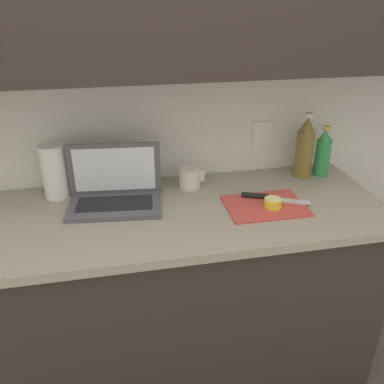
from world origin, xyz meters
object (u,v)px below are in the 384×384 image
laptop (115,191)px  knife (264,197)px  paper_towel_roll (55,171)px  bottle_oil_tall (323,153)px  measuring_cup (190,178)px  cutting_board (265,206)px  bottle_green_soda (305,148)px  lemon_half_cut (273,203)px

laptop → knife: bearing=-3.3°
knife → paper_towel_roll: (-0.83, 0.22, 0.10)m
bottle_oil_tall → measuring_cup: bottle_oil_tall is taller
paper_towel_roll → bottle_oil_tall: bearing=-0.6°
cutting_board → bottle_green_soda: size_ratio=1.05×
bottle_oil_tall → knife: bearing=-150.4°
laptop → measuring_cup: (0.33, 0.09, -0.01)m
knife → lemon_half_cut: bearing=-57.6°
lemon_half_cut → bottle_oil_tall: (0.35, 0.28, 0.08)m
laptop → cutting_board: size_ratio=1.24×
lemon_half_cut → bottle_green_soda: 0.39m
knife → laptop: bearing=-165.4°
measuring_cup → paper_towel_roll: 0.57m
cutting_board → bottle_green_soda: bearing=42.8°
knife → measuring_cup: size_ratio=2.33×
cutting_board → bottle_oil_tall: size_ratio=1.34×
lemon_half_cut → paper_towel_roll: paper_towel_roll is taller
laptop → paper_towel_roll: laptop is taller
bottle_oil_tall → lemon_half_cut: bearing=-141.4°
lemon_half_cut → bottle_oil_tall: size_ratio=0.30×
lemon_half_cut → cutting_board: bearing=137.5°
lemon_half_cut → measuring_cup: size_ratio=0.61×
knife → lemon_half_cut: (0.01, -0.07, 0.01)m
laptop → measuring_cup: bearing=21.7°
lemon_half_cut → measuring_cup: bearing=137.2°
bottle_green_soda → bottle_oil_tall: 0.10m
cutting_board → measuring_cup: measuring_cup is taller
cutting_board → paper_towel_roll: size_ratio=1.39×
cutting_board → knife: size_ratio=1.19×
laptop → paper_towel_roll: size_ratio=1.72×
knife → lemon_half_cut: lemon_half_cut is taller
laptop → bottle_oil_tall: (0.96, 0.10, 0.05)m
bottle_green_soda → laptop: bearing=-173.1°
knife → lemon_half_cut: 0.07m
lemon_half_cut → bottle_green_soda: (0.25, 0.28, 0.11)m
laptop → lemon_half_cut: laptop is taller
laptop → bottle_oil_tall: bearing=12.3°
lemon_half_cut → bottle_oil_tall: bottle_oil_tall is taller
laptop → bottle_oil_tall: 0.96m
laptop → measuring_cup: 0.34m
cutting_board → bottle_green_soda: 0.40m
lemon_half_cut → bottle_oil_tall: bearing=38.6°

